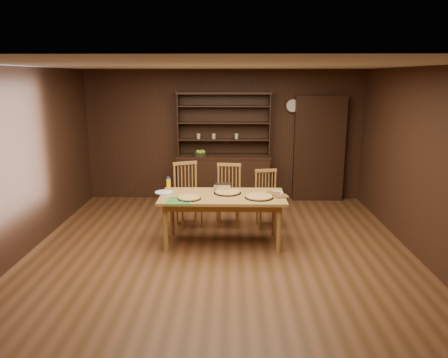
{
  "coord_description": "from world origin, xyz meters",
  "views": [
    {
      "loc": [
        0.16,
        -5.74,
        2.47
      ],
      "look_at": [
        0.05,
        0.4,
        1.01
      ],
      "focal_mm": 35.0,
      "sensor_mm": 36.0,
      "label": 1
    }
  ],
  "objects_px": {
    "chair_center": "(228,193)",
    "chair_left": "(187,192)",
    "dining_table": "(223,201)",
    "juice_bottle": "(169,184)",
    "china_hutch": "(224,172)",
    "chair_right": "(267,196)"
  },
  "relations": [
    {
      "from": "dining_table",
      "to": "chair_center",
      "type": "relative_size",
      "value": 1.77
    },
    {
      "from": "dining_table",
      "to": "chair_left",
      "type": "distance_m",
      "value": 1.05
    },
    {
      "from": "chair_center",
      "to": "chair_right",
      "type": "xyz_separation_m",
      "value": [
        0.64,
        -0.05,
        -0.05
      ]
    },
    {
      "from": "china_hutch",
      "to": "chair_left",
      "type": "bearing_deg",
      "value": -112.24
    },
    {
      "from": "china_hutch",
      "to": "chair_right",
      "type": "height_order",
      "value": "china_hutch"
    },
    {
      "from": "dining_table",
      "to": "chair_left",
      "type": "relative_size",
      "value": 1.72
    },
    {
      "from": "chair_right",
      "to": "juice_bottle",
      "type": "relative_size",
      "value": 4.62
    },
    {
      "from": "chair_left",
      "to": "dining_table",
      "type": "bearing_deg",
      "value": -78.46
    },
    {
      "from": "china_hutch",
      "to": "juice_bottle",
      "type": "bearing_deg",
      "value": -112.2
    },
    {
      "from": "china_hutch",
      "to": "dining_table",
      "type": "xyz_separation_m",
      "value": [
        0.02,
        -2.28,
        0.07
      ]
    },
    {
      "from": "dining_table",
      "to": "juice_bottle",
      "type": "bearing_deg",
      "value": 161.18
    },
    {
      "from": "china_hutch",
      "to": "juice_bottle",
      "type": "relative_size",
      "value": 10.57
    },
    {
      "from": "dining_table",
      "to": "chair_left",
      "type": "bearing_deg",
      "value": 125.67
    },
    {
      "from": "chair_right",
      "to": "chair_left",
      "type": "bearing_deg",
      "value": 170.65
    },
    {
      "from": "chair_center",
      "to": "chair_left",
      "type": "bearing_deg",
      "value": -170.78
    },
    {
      "from": "dining_table",
      "to": "chair_left",
      "type": "height_order",
      "value": "chair_left"
    },
    {
      "from": "chair_right",
      "to": "dining_table",
      "type": "bearing_deg",
      "value": -139.65
    },
    {
      "from": "juice_bottle",
      "to": "china_hutch",
      "type": "bearing_deg",
      "value": 67.8
    },
    {
      "from": "chair_left",
      "to": "china_hutch",
      "type": "bearing_deg",
      "value": 43.63
    },
    {
      "from": "chair_left",
      "to": "juice_bottle",
      "type": "relative_size",
      "value": 5.2
    },
    {
      "from": "chair_left",
      "to": "chair_right",
      "type": "xyz_separation_m",
      "value": [
        1.33,
        -0.01,
        -0.07
      ]
    },
    {
      "from": "china_hutch",
      "to": "dining_table",
      "type": "height_order",
      "value": "china_hutch"
    }
  ]
}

